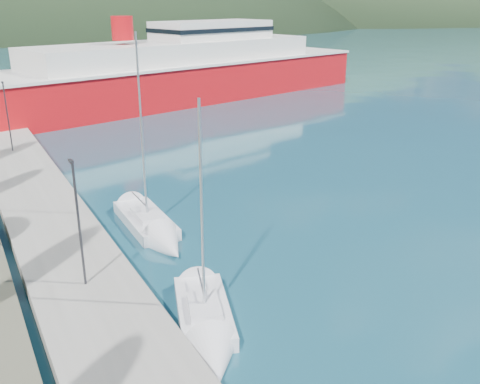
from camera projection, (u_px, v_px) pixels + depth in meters
ground at (10, 64)px, 118.09m from camera, size 1400.00×1400.00×0.00m
quay at (40, 204)px, 36.35m from camera, size 5.00×88.00×0.80m
lamp_posts at (68, 204)px, 26.09m from camera, size 0.15×47.73×6.06m
sailboat_near at (209, 337)px, 22.23m from camera, size 4.52×7.89×10.87m
sailboat_mid at (157, 233)px, 32.01m from camera, size 2.45×8.89×12.75m
ferry at (180, 73)px, 74.98m from camera, size 62.51×27.28×12.15m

